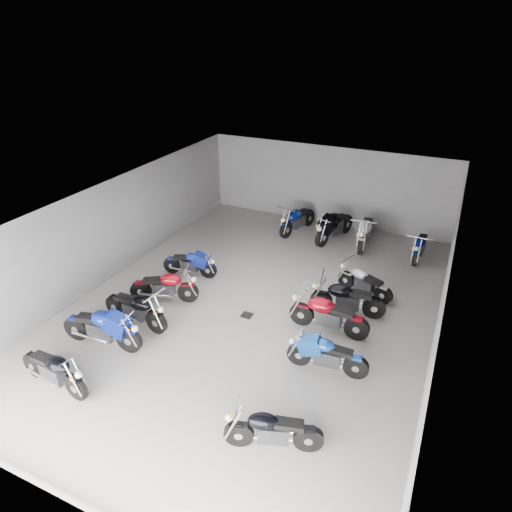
# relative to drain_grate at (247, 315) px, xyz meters

# --- Properties ---
(ground) EXTENTS (14.00, 14.00, 0.00)m
(ground) POSITION_rel_drain_grate_xyz_m (0.00, 0.50, -0.01)
(ground) COLOR gray
(ground) RESTS_ON ground
(wall_back) EXTENTS (10.00, 0.10, 3.20)m
(wall_back) POSITION_rel_drain_grate_xyz_m (0.00, 7.50, 1.59)
(wall_back) COLOR slate
(wall_back) RESTS_ON ground
(wall_left) EXTENTS (0.10, 14.00, 3.20)m
(wall_left) POSITION_rel_drain_grate_xyz_m (-5.00, 0.50, 1.59)
(wall_left) COLOR slate
(wall_left) RESTS_ON ground
(wall_right) EXTENTS (0.10, 14.00, 3.20)m
(wall_right) POSITION_rel_drain_grate_xyz_m (5.00, 0.50, 1.59)
(wall_right) COLOR slate
(wall_right) RESTS_ON ground
(ceiling) EXTENTS (10.00, 14.00, 0.04)m
(ceiling) POSITION_rel_drain_grate_xyz_m (0.00, 0.50, 3.21)
(ceiling) COLOR black
(ceiling) RESTS_ON wall_back
(drain_grate) EXTENTS (0.32, 0.32, 0.01)m
(drain_grate) POSITION_rel_drain_grate_xyz_m (0.00, 0.00, 0.00)
(drain_grate) COLOR black
(drain_grate) RESTS_ON ground
(motorcycle_left_a) EXTENTS (2.10, 0.47, 0.92)m
(motorcycle_left_a) POSITION_rel_drain_grate_xyz_m (-2.74, -4.44, 0.50)
(motorcycle_left_a) COLOR black
(motorcycle_left_a) RESTS_ON ground
(motorcycle_left_b) EXTENTS (2.30, 0.52, 1.01)m
(motorcycle_left_b) POSITION_rel_drain_grate_xyz_m (-2.78, -2.78, 0.55)
(motorcycle_left_b) COLOR black
(motorcycle_left_b) RESTS_ON ground
(motorcycle_left_c) EXTENTS (2.19, 0.49, 0.96)m
(motorcycle_left_c) POSITION_rel_drain_grate_xyz_m (-2.59, -1.67, 0.52)
(motorcycle_left_c) COLOR black
(motorcycle_left_c) RESTS_ON ground
(motorcycle_left_d) EXTENTS (2.00, 0.87, 0.92)m
(motorcycle_left_d) POSITION_rel_drain_grate_xyz_m (-2.57, -0.33, 0.49)
(motorcycle_left_d) COLOR black
(motorcycle_left_d) RESTS_ON ground
(motorcycle_left_e) EXTENTS (1.86, 0.48, 0.82)m
(motorcycle_left_e) POSITION_rel_drain_grate_xyz_m (-2.71, 1.30, 0.44)
(motorcycle_left_e) COLOR black
(motorcycle_left_e) RESTS_ON ground
(motorcycle_right_a) EXTENTS (1.91, 0.80, 0.87)m
(motorcycle_right_a) POSITION_rel_drain_grate_xyz_m (2.44, -3.89, 0.47)
(motorcycle_right_a) COLOR black
(motorcycle_right_a) RESTS_ON ground
(motorcycle_right_c) EXTENTS (2.00, 0.44, 0.88)m
(motorcycle_right_c) POSITION_rel_drain_grate_xyz_m (2.74, -1.28, 0.47)
(motorcycle_right_c) COLOR black
(motorcycle_right_c) RESTS_ON ground
(motorcycle_right_d) EXTENTS (2.23, 0.43, 0.98)m
(motorcycle_right_d) POSITION_rel_drain_grate_xyz_m (2.30, 0.26, 0.53)
(motorcycle_right_d) COLOR black
(motorcycle_right_d) RESTS_ON ground
(motorcycle_right_e) EXTENTS (2.15, 0.61, 0.95)m
(motorcycle_right_e) POSITION_rel_drain_grate_xyz_m (2.55, 1.27, 0.51)
(motorcycle_right_e) COLOR black
(motorcycle_right_e) RESTS_ON ground
(motorcycle_right_f) EXTENTS (1.82, 0.72, 0.83)m
(motorcycle_right_f) POSITION_rel_drain_grate_xyz_m (2.77, 2.51, 0.45)
(motorcycle_right_f) COLOR black
(motorcycle_right_f) RESTS_ON ground
(motorcycle_back_c) EXTENTS (0.72, 2.19, 0.98)m
(motorcycle_back_c) POSITION_rel_drain_grate_xyz_m (-0.73, 6.06, 0.53)
(motorcycle_back_c) COLOR black
(motorcycle_back_c) RESTS_ON ground
(motorcycle_back_d) EXTENTS (0.83, 2.35, 1.06)m
(motorcycle_back_d) POSITION_rel_drain_grate_xyz_m (0.81, 5.97, 0.57)
(motorcycle_back_d) COLOR black
(motorcycle_back_d) RESTS_ON ground
(motorcycle_back_e) EXTENTS (0.51, 2.38, 1.04)m
(motorcycle_back_e) POSITION_rel_drain_grate_xyz_m (1.99, 5.98, 0.56)
(motorcycle_back_e) COLOR black
(motorcycle_back_e) RESTS_ON ground
(motorcycle_back_f) EXTENTS (0.42, 1.98, 0.87)m
(motorcycle_back_f) POSITION_rel_drain_grate_xyz_m (4.00, 5.78, 0.47)
(motorcycle_back_f) COLOR black
(motorcycle_back_f) RESTS_ON ground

